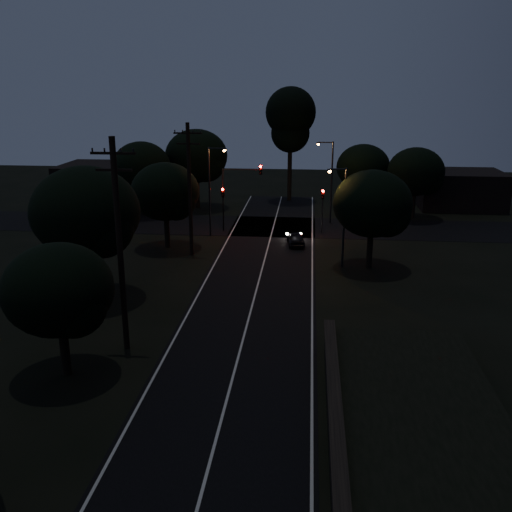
{
  "coord_description": "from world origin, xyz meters",
  "views": [
    {
      "loc": [
        3.39,
        -11.6,
        13.47
      ],
      "look_at": [
        0.0,
        24.0,
        2.5
      ],
      "focal_mm": 40.0,
      "sensor_mm": 36.0,
      "label": 1
    }
  ],
  "objects_px": {
    "utility_pole_far": "(190,188)",
    "signal_left": "(223,201)",
    "utility_pole_mid": "(119,243)",
    "tall_pine": "(291,119)",
    "car": "(296,239)",
    "signal_right": "(323,203)",
    "signal_mast": "(241,185)",
    "streetlight_c": "(342,211)",
    "streetlight_a": "(212,185)",
    "streetlight_b": "(330,177)"
  },
  "relations": [
    {
      "from": "utility_pole_far",
      "to": "car",
      "type": "xyz_separation_m",
      "value": [
        8.32,
        3.66,
        -4.91
      ]
    },
    {
      "from": "utility_pole_mid",
      "to": "streetlight_b",
      "type": "xyz_separation_m",
      "value": [
        11.31,
        29.0,
        -1.1
      ]
    },
    {
      "from": "utility_pole_far",
      "to": "signal_left",
      "type": "relative_size",
      "value": 2.56
    },
    {
      "from": "signal_right",
      "to": "streetlight_a",
      "type": "bearing_deg",
      "value": -168.66
    },
    {
      "from": "tall_pine",
      "to": "signal_left",
      "type": "distance_m",
      "value": 17.3
    },
    {
      "from": "utility_pole_far",
      "to": "tall_pine",
      "type": "relative_size",
      "value": 0.81
    },
    {
      "from": "signal_left",
      "to": "streetlight_b",
      "type": "xyz_separation_m",
      "value": [
        9.91,
        4.01,
        1.8
      ]
    },
    {
      "from": "utility_pole_mid",
      "to": "streetlight_c",
      "type": "height_order",
      "value": "utility_pole_mid"
    },
    {
      "from": "tall_pine",
      "to": "car",
      "type": "bearing_deg",
      "value": -86.09
    },
    {
      "from": "signal_right",
      "to": "car",
      "type": "relative_size",
      "value": 1.22
    },
    {
      "from": "signal_left",
      "to": "signal_mast",
      "type": "relative_size",
      "value": 0.66
    },
    {
      "from": "signal_mast",
      "to": "utility_pole_mid",
      "type": "bearing_deg",
      "value": -97.04
    },
    {
      "from": "utility_pole_far",
      "to": "tall_pine",
      "type": "distance_m",
      "value": 24.35
    },
    {
      "from": "utility_pole_far",
      "to": "streetlight_a",
      "type": "distance_m",
      "value": 6.1
    },
    {
      "from": "tall_pine",
      "to": "car",
      "type": "xyz_separation_m",
      "value": [
        1.32,
        -19.34,
        -8.79
      ]
    },
    {
      "from": "car",
      "to": "signal_right",
      "type": "bearing_deg",
      "value": -125.33
    },
    {
      "from": "streetlight_c",
      "to": "car",
      "type": "relative_size",
      "value": 2.23
    },
    {
      "from": "utility_pole_mid",
      "to": "streetlight_c",
      "type": "distance_m",
      "value": 19.15
    },
    {
      "from": "signal_mast",
      "to": "streetlight_c",
      "type": "relative_size",
      "value": 0.83
    },
    {
      "from": "utility_pole_mid",
      "to": "car",
      "type": "xyz_separation_m",
      "value": [
        8.32,
        20.66,
        -5.16
      ]
    },
    {
      "from": "signal_left",
      "to": "streetlight_a",
      "type": "distance_m",
      "value": 2.77
    },
    {
      "from": "utility_pole_mid",
      "to": "signal_mast",
      "type": "height_order",
      "value": "utility_pole_mid"
    },
    {
      "from": "utility_pole_far",
      "to": "tall_pine",
      "type": "height_order",
      "value": "tall_pine"
    },
    {
      "from": "utility_pole_mid",
      "to": "signal_right",
      "type": "xyz_separation_m",
      "value": [
        10.6,
        24.99,
        -2.9
      ]
    },
    {
      "from": "streetlight_b",
      "to": "car",
      "type": "relative_size",
      "value": 2.38
    },
    {
      "from": "utility_pole_far",
      "to": "tall_pine",
      "type": "bearing_deg",
      "value": 73.07
    },
    {
      "from": "signal_left",
      "to": "streetlight_c",
      "type": "bearing_deg",
      "value": -43.76
    },
    {
      "from": "tall_pine",
      "to": "streetlight_a",
      "type": "xyz_separation_m",
      "value": [
        -6.31,
        -17.0,
        -4.73
      ]
    },
    {
      "from": "signal_left",
      "to": "streetlight_b",
      "type": "relative_size",
      "value": 0.51
    },
    {
      "from": "utility_pole_far",
      "to": "signal_left",
      "type": "xyz_separation_m",
      "value": [
        1.4,
        7.99,
        -2.65
      ]
    },
    {
      "from": "streetlight_a",
      "to": "utility_pole_mid",
      "type": "bearing_deg",
      "value": -91.73
    },
    {
      "from": "streetlight_a",
      "to": "utility_pole_far",
      "type": "bearing_deg",
      "value": -96.59
    },
    {
      "from": "signal_right",
      "to": "streetlight_a",
      "type": "distance_m",
      "value": 10.26
    },
    {
      "from": "utility_pole_mid",
      "to": "streetlight_a",
      "type": "relative_size",
      "value": 1.38
    },
    {
      "from": "signal_mast",
      "to": "streetlight_a",
      "type": "distance_m",
      "value": 3.13
    },
    {
      "from": "signal_left",
      "to": "signal_mast",
      "type": "height_order",
      "value": "signal_mast"
    },
    {
      "from": "utility_pole_mid",
      "to": "signal_right",
      "type": "bearing_deg",
      "value": 67.01
    },
    {
      "from": "tall_pine",
      "to": "streetlight_c",
      "type": "distance_m",
      "value": 25.95
    },
    {
      "from": "utility_pole_mid",
      "to": "tall_pine",
      "type": "xyz_separation_m",
      "value": [
        7.0,
        40.0,
        3.62
      ]
    },
    {
      "from": "signal_right",
      "to": "car",
      "type": "bearing_deg",
      "value": -117.76
    },
    {
      "from": "utility_pole_mid",
      "to": "utility_pole_far",
      "type": "xyz_separation_m",
      "value": [
        0.0,
        17.0,
        -0.25
      ]
    },
    {
      "from": "signal_right",
      "to": "signal_mast",
      "type": "height_order",
      "value": "signal_mast"
    },
    {
      "from": "utility_pole_far",
      "to": "streetlight_b",
      "type": "relative_size",
      "value": 1.31
    },
    {
      "from": "signal_mast",
      "to": "streetlight_a",
      "type": "bearing_deg",
      "value": -140.23
    },
    {
      "from": "signal_right",
      "to": "streetlight_c",
      "type": "xyz_separation_m",
      "value": [
        1.23,
        -9.99,
        1.51
      ]
    },
    {
      "from": "utility_pole_mid",
      "to": "streetlight_c",
      "type": "relative_size",
      "value": 1.47
    },
    {
      "from": "signal_right",
      "to": "streetlight_c",
      "type": "relative_size",
      "value": 0.55
    },
    {
      "from": "utility_pole_far",
      "to": "streetlight_b",
      "type": "xyz_separation_m",
      "value": [
        11.31,
        12.0,
        -0.85
      ]
    },
    {
      "from": "streetlight_a",
      "to": "streetlight_b",
      "type": "relative_size",
      "value": 1.0
    },
    {
      "from": "utility_pole_far",
      "to": "streetlight_a",
      "type": "bearing_deg",
      "value": 83.41
    }
  ]
}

